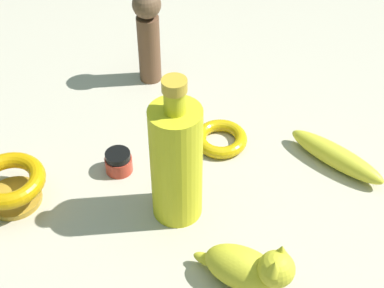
% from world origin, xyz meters
% --- Properties ---
extents(ground, '(2.00, 2.00, 0.00)m').
position_xyz_m(ground, '(0.00, 0.00, 0.00)').
color(ground, '#BCB29E').
extents(banana, '(0.19, 0.07, 0.04)m').
position_xyz_m(banana, '(-0.20, -0.16, 0.02)').
color(banana, yellow).
rests_on(banana, ground).
extents(bowl, '(0.12, 0.12, 0.06)m').
position_xyz_m(bowl, '(0.22, 0.21, 0.04)').
color(bowl, '#B88C29').
rests_on(bowl, ground).
extents(bangle, '(0.10, 0.10, 0.02)m').
position_xyz_m(bangle, '(0.00, -0.10, 0.01)').
color(bangle, gold).
rests_on(bangle, ground).
extents(bottle_tall, '(0.08, 0.08, 0.26)m').
position_xyz_m(bottle_tall, '(-0.02, 0.08, 0.11)').
color(bottle_tall, gold).
rests_on(bottle_tall, ground).
extents(nail_polish_jar, '(0.05, 0.05, 0.04)m').
position_xyz_m(nail_polish_jar, '(0.11, 0.06, 0.02)').
color(nail_polish_jar, '#BD3625').
rests_on(nail_polish_jar, ground).
extents(person_figure_adult, '(0.06, 0.06, 0.20)m').
position_xyz_m(person_figure_adult, '(0.22, -0.19, 0.11)').
color(person_figure_adult, brown).
rests_on(person_figure_adult, ground).
extents(cat_figurine, '(0.15, 0.08, 0.09)m').
position_xyz_m(cat_figurine, '(-0.19, 0.14, 0.04)').
color(cat_figurine, gold).
rests_on(cat_figurine, ground).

